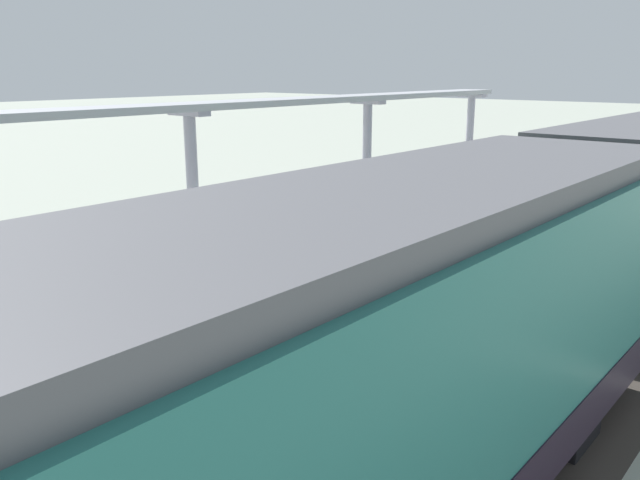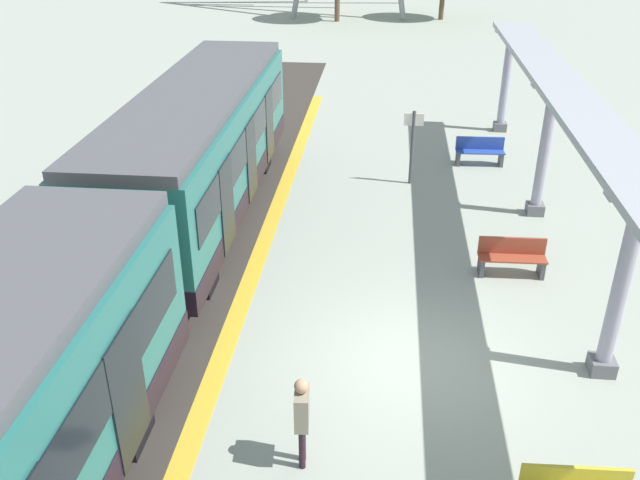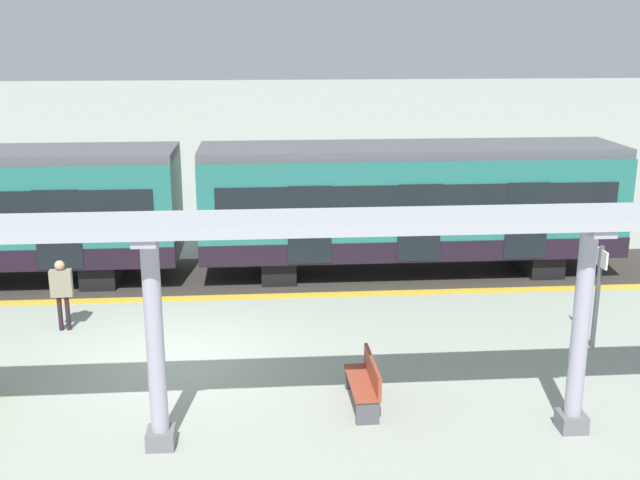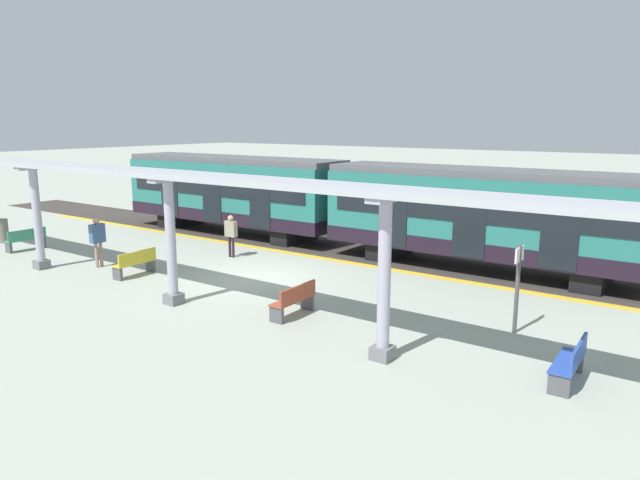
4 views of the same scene
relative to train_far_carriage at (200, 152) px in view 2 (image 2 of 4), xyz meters
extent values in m
plane|color=#9BA294|center=(5.40, -5.69, -1.83)|extent=(176.00, 176.00, 0.00)
cube|color=gold|center=(1.79, -5.69, -1.82)|extent=(0.39, 35.03, 0.01)
cube|color=#38332D|center=(-0.01, -5.69, -1.82)|extent=(3.20, 47.03, 0.01)
cube|color=black|center=(1.31, -8.96, -0.14)|extent=(0.04, 1.10, 2.00)
cube|color=black|center=(-0.01, -8.18, -1.51)|extent=(2.21, 0.90, 0.64)
cube|color=#236A63|center=(-0.01, 0.00, 0.11)|extent=(2.60, 11.15, 2.60)
cube|color=black|center=(-0.01, 0.00, -0.91)|extent=(2.63, 11.17, 0.55)
cube|color=#515156|center=(-0.01, 0.00, 1.53)|extent=(2.39, 11.15, 0.24)
cube|color=black|center=(1.31, 0.00, 0.43)|extent=(0.03, 10.26, 0.84)
cube|color=black|center=(1.31, -2.79, -0.14)|extent=(0.04, 1.10, 2.00)
cube|color=black|center=(1.31, 0.00, -0.14)|extent=(0.04, 1.10, 2.00)
cube|color=black|center=(1.31, 2.79, -0.14)|extent=(0.04, 1.10, 2.00)
cube|color=black|center=(-0.01, 3.57, -1.51)|extent=(2.21, 0.90, 0.64)
cube|color=black|center=(-0.01, -3.57, -1.51)|extent=(2.21, 0.90, 0.64)
cube|color=slate|center=(8.75, -5.65, -1.68)|extent=(0.44, 0.44, 0.30)
cylinder|color=#A29DB2|center=(8.75, -5.65, 0.05)|extent=(0.28, 0.28, 3.14)
cube|color=slate|center=(8.75, 1.07, -1.68)|extent=(0.44, 0.44, 0.30)
cylinder|color=#A29DB2|center=(8.75, 1.07, 0.05)|extent=(0.28, 0.28, 3.14)
cube|color=#A29DB2|center=(8.75, 1.07, 1.68)|extent=(1.10, 0.36, 0.12)
cube|color=slate|center=(8.75, 8.08, -1.68)|extent=(0.44, 0.44, 0.30)
cylinder|color=#A29DB2|center=(8.75, 8.08, 0.05)|extent=(0.28, 0.28, 3.14)
cube|color=#A29DB2|center=(8.75, 8.08, 1.68)|extent=(1.10, 0.36, 0.12)
cube|color=gold|center=(7.47, -8.91, -1.17)|extent=(1.50, 0.11, 0.40)
cube|color=#9C402A|center=(7.63, -2.29, -1.39)|extent=(1.51, 0.48, 0.04)
cube|color=#9C402A|center=(7.62, -2.10, -1.17)|extent=(1.50, 0.10, 0.40)
cube|color=#4C4C51|center=(8.30, -2.27, -1.62)|extent=(0.11, 0.40, 0.42)
cube|color=#4C4C51|center=(6.96, -2.31, -1.62)|extent=(0.11, 0.40, 0.42)
cube|color=#2947A4|center=(7.65, 4.58, -1.39)|extent=(1.52, 0.50, 0.04)
cube|color=#2947A4|center=(7.64, 4.77, -1.17)|extent=(1.50, 0.12, 0.40)
cube|color=#4C4C51|center=(8.32, 4.60, -1.62)|extent=(0.12, 0.40, 0.42)
cube|color=#4C4C51|center=(6.98, 4.55, -1.62)|extent=(0.12, 0.40, 0.42)
cylinder|color=#4C4C51|center=(5.45, 2.87, -0.73)|extent=(0.10, 0.10, 2.20)
cube|color=silver|center=(5.45, 2.87, 0.12)|extent=(0.56, 0.04, 0.36)
cylinder|color=#2B1924|center=(3.63, -8.45, -1.43)|extent=(0.10, 0.10, 0.79)
cylinder|color=#2B1924|center=(3.62, -8.29, -1.43)|extent=(0.10, 0.10, 0.79)
cube|color=gray|center=(3.63, -8.37, -0.73)|extent=(0.24, 0.48, 0.60)
sphere|color=tan|center=(3.63, -8.37, -0.33)|extent=(0.22, 0.22, 0.22)
cylinder|color=brown|center=(7.95, 30.80, -0.67)|extent=(0.32, 0.32, 2.32)
camera|label=1|loc=(-3.09, 3.83, 2.61)|focal=36.37mm
camera|label=2|loc=(4.65, -15.93, 6.04)|focal=38.12mm
camera|label=3|loc=(19.77, -3.98, 4.60)|focal=42.83mm
camera|label=4|loc=(19.17, 6.88, 3.23)|focal=32.79mm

